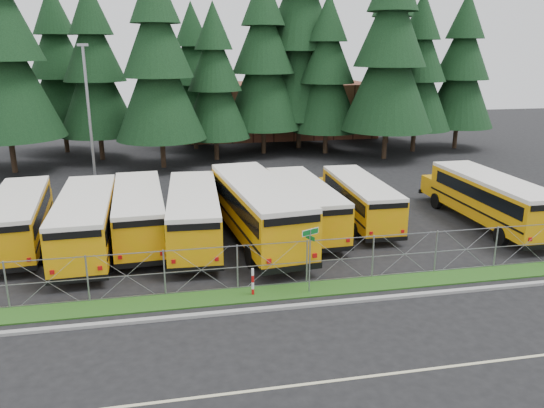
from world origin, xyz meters
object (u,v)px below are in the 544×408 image
Objects in this scene: bus_2 at (139,214)px; striped_bollard at (253,282)px; light_standard at (89,112)px; bus_5 at (302,206)px; bus_4 at (256,211)px; street_sign at (310,247)px; bus_1 at (87,222)px; bus_6 at (358,200)px; bus_0 at (21,220)px; bus_3 at (194,216)px; bus_east at (487,201)px.

bus_2 is 9.24m from striped_bollard.
bus_5 is at bearing -43.21° from light_standard.
bus_4 is 16.63m from light_standard.
bus_1 is at bearing 143.93° from street_sign.
striped_bollard is 0.12× the size of light_standard.
bus_4 is at bearing 98.92° from street_sign.
street_sign is at bearing -119.95° from bus_6.
bus_2 is 12.91m from light_standard.
bus_0 is at bearing -101.51° from light_standard.
bus_4 reaches higher than bus_0.
bus_0 is 0.98× the size of bus_2.
street_sign is at bearing -87.34° from bus_4.
striped_bollard is at bearing -71.28° from bus_3.
bus_3 is at bearing -169.16° from bus_6.
bus_0 is at bearing 147.36° from street_sign.
bus_6 is (18.35, 0.33, -0.07)m from bus_0.
bus_east is 26.81m from light_standard.
street_sign is (4.32, -7.09, 0.61)m from bus_3.
bus_east is (19.43, -1.42, 0.06)m from bus_2.
bus_6 is (6.36, 1.89, -0.32)m from bus_4.
bus_2 is 6.19m from bus_4.
bus_5 reaches higher than bus_6.
light_standard is (-16.03, 11.06, 4.22)m from bus_6.
bus_east is at bearing -9.33° from bus_5.
bus_2 is at bearing 131.45° from street_sign.
bus_5 is (2.83, 1.22, -0.24)m from bus_4.
light_standard reaches higher than bus_east.
bus_east is 9.19× the size of striped_bollard.
bus_6 is (14.91, 1.69, -0.15)m from bus_1.
bus_3 is at bearing -14.22° from bus_0.
light_standard is at bearing 118.51° from street_sign.
bus_0 is 1.02× the size of light_standard.
bus_3 reaches higher than bus_5.
bus_3 is 7.22m from striped_bollard.
light_standard is (-23.04, 13.11, 4.06)m from bus_east.
bus_3 is at bearing -1.00° from bus_1.
bus_4 is at bearing -162.03° from bus_6.
bus_0 reaches higher than bus_6.
bus_5 is 3.69× the size of street_sign.
bus_east reaches higher than bus_6.
bus_2 is 1.05× the size of light_standard.
bus_6 is at bearing 48.04° from striped_bollard.
bus_2 reaches higher than bus_5.
bus_1 is 10.00m from striped_bollard.
street_sign is 22.75m from light_standard.
street_sign is at bearing -38.61° from bus_0.
bus_5 is at bearing -3.21° from bus_2.
bus_1 reaches higher than street_sign.
bus_6 is 7.30m from bus_east.
street_sign reaches higher than bus_5.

